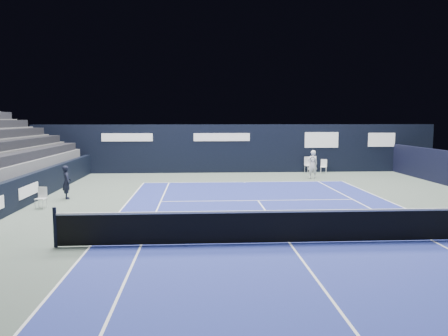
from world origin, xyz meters
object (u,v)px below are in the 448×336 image
object	(u,v)px
folding_chair_back_b	(324,165)
tennis_player	(313,164)
line_judge_chair	(42,196)
tennis_net	(290,225)
folding_chair_back_a	(308,164)

from	to	relation	value
folding_chair_back_b	tennis_player	size ratio (longest dim) A/B	0.53
line_judge_chair	tennis_net	distance (m)	10.15
tennis_net	tennis_player	bearing A→B (deg)	72.58
line_judge_chair	folding_chair_back_b	bearing A→B (deg)	43.84
folding_chair_back_a	tennis_player	size ratio (longest dim) A/B	0.63
line_judge_chair	tennis_player	distance (m)	15.01
tennis_net	folding_chair_back_b	bearing A→B (deg)	70.54
folding_chair_back_a	tennis_net	world-z (taller)	tennis_net
folding_chair_back_b	tennis_player	world-z (taller)	tennis_player
folding_chair_back_a	tennis_net	bearing A→B (deg)	-123.34
tennis_net	line_judge_chair	bearing A→B (deg)	148.11
folding_chair_back_b	tennis_net	size ratio (longest dim) A/B	0.07
folding_chair_back_b	folding_chair_back_a	bearing A→B (deg)	-171.58
folding_chair_back_b	line_judge_chair	distance (m)	17.48
folding_chair_back_b	tennis_net	xyz separation A→B (m)	(-5.52, -15.63, 0.01)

